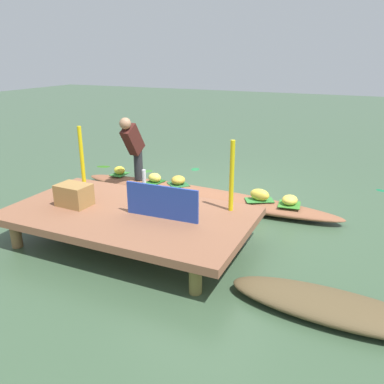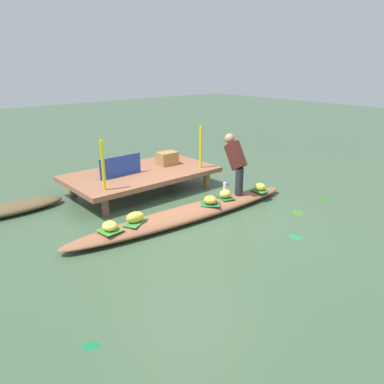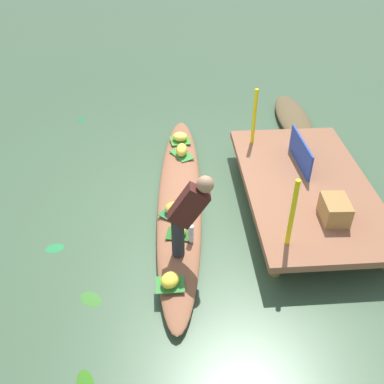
{
  "view_description": "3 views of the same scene",
  "coord_description": "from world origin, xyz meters",
  "px_view_note": "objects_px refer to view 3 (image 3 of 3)",
  "views": [
    {
      "loc": [
        -2.53,
        5.87,
        2.41
      ],
      "look_at": [
        -0.02,
        0.34,
        0.26
      ],
      "focal_mm": 36.98,
      "sensor_mm": 36.0,
      "label": 1
    },
    {
      "loc": [
        -4.08,
        -4.87,
        2.73
      ],
      "look_at": [
        0.44,
        0.42,
        0.3
      ],
      "focal_mm": 35.25,
      "sensor_mm": 36.0,
      "label": 2
    },
    {
      "loc": [
        5.17,
        -0.17,
        4.14
      ],
      "look_at": [
        0.11,
        0.18,
        0.3
      ],
      "focal_mm": 40.67,
      "sensor_mm": 36.0,
      "label": 3
    }
  ],
  "objects_px": {
    "vendor_boat": "(180,199)",
    "moored_boat": "(293,118)",
    "vendor_person": "(188,212)",
    "water_bottle": "(191,234)",
    "banana_bunch_1": "(182,150)",
    "banana_bunch_3": "(180,137)",
    "banana_bunch_4": "(179,230)",
    "banana_bunch_0": "(174,208)",
    "market_banner": "(301,152)",
    "produce_crate": "(335,210)",
    "banana_bunch_2": "(170,280)"
  },
  "relations": [
    {
      "from": "banana_bunch_2",
      "to": "banana_bunch_4",
      "type": "distance_m",
      "value": 0.87
    },
    {
      "from": "water_bottle",
      "to": "banana_bunch_1",
      "type": "bearing_deg",
      "value": -179.59
    },
    {
      "from": "banana_bunch_4",
      "to": "produce_crate",
      "type": "xyz_separation_m",
      "value": [
        0.11,
        2.0,
        0.31
      ]
    },
    {
      "from": "banana_bunch_1",
      "to": "water_bottle",
      "type": "xyz_separation_m",
      "value": [
        2.11,
        0.02,
        0.03
      ]
    },
    {
      "from": "banana_bunch_0",
      "to": "water_bottle",
      "type": "xyz_separation_m",
      "value": [
        0.58,
        0.2,
        0.04
      ]
    },
    {
      "from": "vendor_person",
      "to": "banana_bunch_2",
      "type": "bearing_deg",
      "value": -26.17
    },
    {
      "from": "moored_boat",
      "to": "banana_bunch_4",
      "type": "xyz_separation_m",
      "value": [
        3.33,
        -2.42,
        0.19
      ]
    },
    {
      "from": "moored_boat",
      "to": "vendor_person",
      "type": "xyz_separation_m",
      "value": [
        3.69,
        -2.32,
        0.78
      ]
    },
    {
      "from": "vendor_boat",
      "to": "banana_bunch_3",
      "type": "bearing_deg",
      "value": -179.68
    },
    {
      "from": "vendor_boat",
      "to": "produce_crate",
      "type": "bearing_deg",
      "value": 66.31
    },
    {
      "from": "banana_bunch_0",
      "to": "banana_bunch_1",
      "type": "relative_size",
      "value": 0.83
    },
    {
      "from": "vendor_person",
      "to": "water_bottle",
      "type": "height_order",
      "value": "vendor_person"
    },
    {
      "from": "vendor_person",
      "to": "water_bottle",
      "type": "xyz_separation_m",
      "value": [
        -0.23,
        0.05,
        -0.55
      ]
    },
    {
      "from": "banana_bunch_3",
      "to": "produce_crate",
      "type": "bearing_deg",
      "value": 36.28
    },
    {
      "from": "moored_boat",
      "to": "water_bottle",
      "type": "distance_m",
      "value": 4.15
    },
    {
      "from": "produce_crate",
      "to": "vendor_boat",
      "type": "bearing_deg",
      "value": -117.07
    },
    {
      "from": "banana_bunch_1",
      "to": "produce_crate",
      "type": "distance_m",
      "value": 2.81
    },
    {
      "from": "vendor_boat",
      "to": "produce_crate",
      "type": "relative_size",
      "value": 10.92
    },
    {
      "from": "banana_bunch_1",
      "to": "banana_bunch_4",
      "type": "bearing_deg",
      "value": -3.82
    },
    {
      "from": "market_banner",
      "to": "vendor_person",
      "type": "bearing_deg",
      "value": -51.28
    },
    {
      "from": "vendor_boat",
      "to": "moored_boat",
      "type": "relative_size",
      "value": 2.35
    },
    {
      "from": "banana_bunch_3",
      "to": "moored_boat",
      "type": "bearing_deg",
      "value": 111.14
    },
    {
      "from": "moored_boat",
      "to": "banana_bunch_1",
      "type": "relative_size",
      "value": 6.54
    },
    {
      "from": "banana_bunch_1",
      "to": "vendor_person",
      "type": "bearing_deg",
      "value": -0.86
    },
    {
      "from": "banana_bunch_2",
      "to": "market_banner",
      "type": "xyz_separation_m",
      "value": [
        -2.05,
        2.05,
        0.38
      ]
    },
    {
      "from": "banana_bunch_1",
      "to": "banana_bunch_4",
      "type": "distance_m",
      "value": 1.98
    },
    {
      "from": "vendor_boat",
      "to": "water_bottle",
      "type": "height_order",
      "value": "water_bottle"
    },
    {
      "from": "vendor_boat",
      "to": "produce_crate",
      "type": "height_order",
      "value": "produce_crate"
    },
    {
      "from": "banana_bunch_2",
      "to": "vendor_boat",
      "type": "bearing_deg",
      "value": 173.71
    },
    {
      "from": "moored_boat",
      "to": "banana_bunch_3",
      "type": "xyz_separation_m",
      "value": [
        0.89,
        -2.29,
        0.18
      ]
    },
    {
      "from": "moored_boat",
      "to": "market_banner",
      "type": "xyz_separation_m",
      "value": [
        2.14,
        -0.52,
        0.56
      ]
    },
    {
      "from": "vendor_boat",
      "to": "moored_boat",
      "type": "height_order",
      "value": "vendor_boat"
    },
    {
      "from": "moored_boat",
      "to": "produce_crate",
      "type": "distance_m",
      "value": 3.5
    },
    {
      "from": "banana_bunch_4",
      "to": "water_bottle",
      "type": "height_order",
      "value": "water_bottle"
    },
    {
      "from": "banana_bunch_3",
      "to": "banana_bunch_4",
      "type": "distance_m",
      "value": 2.45
    },
    {
      "from": "water_bottle",
      "to": "produce_crate",
      "type": "distance_m",
      "value": 1.87
    },
    {
      "from": "vendor_boat",
      "to": "banana_bunch_4",
      "type": "bearing_deg",
      "value": 0.54
    },
    {
      "from": "banana_bunch_3",
      "to": "vendor_person",
      "type": "bearing_deg",
      "value": -0.62
    },
    {
      "from": "moored_boat",
      "to": "banana_bunch_4",
      "type": "bearing_deg",
      "value": -33.84
    },
    {
      "from": "market_banner",
      "to": "produce_crate",
      "type": "height_order",
      "value": "market_banner"
    },
    {
      "from": "banana_bunch_1",
      "to": "banana_bunch_3",
      "type": "xyz_separation_m",
      "value": [
        -0.47,
        -0.0,
        -0.02
      ]
    },
    {
      "from": "water_bottle",
      "to": "market_banner",
      "type": "bearing_deg",
      "value": 127.09
    },
    {
      "from": "water_bottle",
      "to": "produce_crate",
      "type": "relative_size",
      "value": 0.58
    },
    {
      "from": "banana_bunch_0",
      "to": "market_banner",
      "type": "distance_m",
      "value": 2.12
    },
    {
      "from": "banana_bunch_4",
      "to": "banana_bunch_2",
      "type": "bearing_deg",
      "value": -9.84
    },
    {
      "from": "banana_bunch_2",
      "to": "vendor_person",
      "type": "distance_m",
      "value": 0.82
    },
    {
      "from": "banana_bunch_3",
      "to": "water_bottle",
      "type": "relative_size",
      "value": 1.02
    },
    {
      "from": "banana_bunch_0",
      "to": "produce_crate",
      "type": "distance_m",
      "value": 2.15
    },
    {
      "from": "produce_crate",
      "to": "banana_bunch_4",
      "type": "bearing_deg",
      "value": -93.01
    },
    {
      "from": "banana_bunch_1",
      "to": "banana_bunch_3",
      "type": "height_order",
      "value": "banana_bunch_1"
    }
  ]
}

